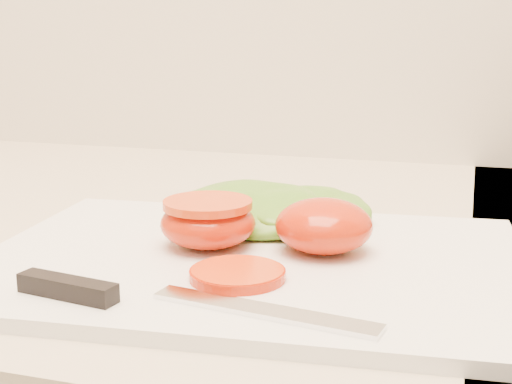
% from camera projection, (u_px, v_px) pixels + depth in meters
% --- Properties ---
extents(cutting_board, '(0.41, 0.32, 0.01)m').
position_uv_depth(cutting_board, '(252.00, 262.00, 0.52)').
color(cutting_board, white).
rests_on(cutting_board, counter).
extents(tomato_half_dome, '(0.07, 0.07, 0.04)m').
position_uv_depth(tomato_half_dome, '(324.00, 226.00, 0.52)').
color(tomato_half_dome, red).
rests_on(tomato_half_dome, cutting_board).
extents(tomato_half_cut, '(0.07, 0.07, 0.04)m').
position_uv_depth(tomato_half_cut, '(208.00, 221.00, 0.53)').
color(tomato_half_cut, red).
rests_on(tomato_half_cut, cutting_board).
extents(tomato_slice_0, '(0.06, 0.06, 0.01)m').
position_uv_depth(tomato_slice_0, '(237.00, 274.00, 0.47)').
color(tomato_slice_0, red).
rests_on(tomato_slice_0, cutting_board).
extents(lettuce_leaf_0, '(0.16, 0.13, 0.03)m').
position_uv_depth(lettuce_leaf_0, '(253.00, 209.00, 0.59)').
color(lettuce_leaf_0, '#5E9828').
rests_on(lettuce_leaf_0, cutting_board).
extents(lettuce_leaf_1, '(0.14, 0.15, 0.03)m').
position_uv_depth(lettuce_leaf_1, '(312.00, 211.00, 0.59)').
color(lettuce_leaf_1, '#5E9828').
rests_on(lettuce_leaf_1, cutting_board).
extents(knife, '(0.23, 0.04, 0.01)m').
position_uv_depth(knife, '(142.00, 296.00, 0.42)').
color(knife, silver).
rests_on(knife, cutting_board).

